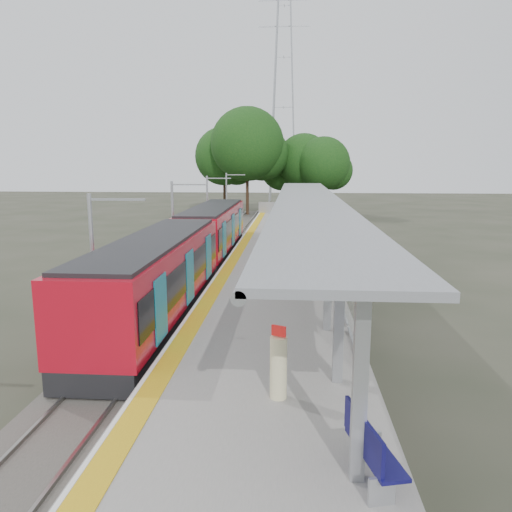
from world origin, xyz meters
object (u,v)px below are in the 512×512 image
at_px(bench_mid, 320,238).
at_px(info_pillar_near, 278,367).
at_px(bench_near, 370,447).
at_px(bench_far, 317,228).
at_px(train, 192,247).
at_px(info_pillar_far, 296,234).
at_px(litter_bin, 320,255).

distance_m(bench_mid, info_pillar_near, 22.22).
bearing_deg(bench_mid, bench_near, -95.77).
bearing_deg(bench_far, train, -109.85).
distance_m(bench_near, info_pillar_far, 24.44).
height_order(bench_far, litter_bin, bench_far).
bearing_deg(info_pillar_far, bench_near, -63.89).
relative_size(info_pillar_far, litter_bin, 2.35).
xyz_separation_m(bench_mid, bench_far, (-0.01, 4.71, 0.08)).
relative_size(train, info_pillar_far, 13.56).
height_order(bench_mid, litter_bin, bench_mid).
height_order(bench_far, info_pillar_near, info_pillar_near).
height_order(info_pillar_far, litter_bin, info_pillar_far).
xyz_separation_m(bench_near, info_pillar_near, (-1.68, 2.96, 0.16)).
relative_size(bench_near, litter_bin, 2.04).
relative_size(train, bench_mid, 19.49).
xyz_separation_m(train, bench_far, (7.10, 12.11, -0.48)).
bearing_deg(info_pillar_near, info_pillar_far, 113.23).
relative_size(bench_far, litter_bin, 1.92).
distance_m(info_pillar_near, info_pillar_far, 21.46).
bearing_deg(info_pillar_near, bench_near, -35.83).
height_order(info_pillar_near, info_pillar_far, info_pillar_far).
relative_size(bench_mid, info_pillar_far, 0.70).
bearing_deg(bench_far, info_pillar_near, -83.87).
height_order(info_pillar_near, litter_bin, info_pillar_near).
bearing_deg(bench_far, info_pillar_far, -95.56).
height_order(bench_near, litter_bin, bench_near).
relative_size(bench_near, info_pillar_near, 0.99).
bearing_deg(bench_far, litter_bin, -80.92).
xyz_separation_m(bench_far, litter_bin, (-0.27, -10.53, -0.14)).
bearing_deg(train, info_pillar_near, -71.11).
height_order(bench_mid, info_pillar_near, info_pillar_near).
distance_m(info_pillar_far, litter_bin, 5.33).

